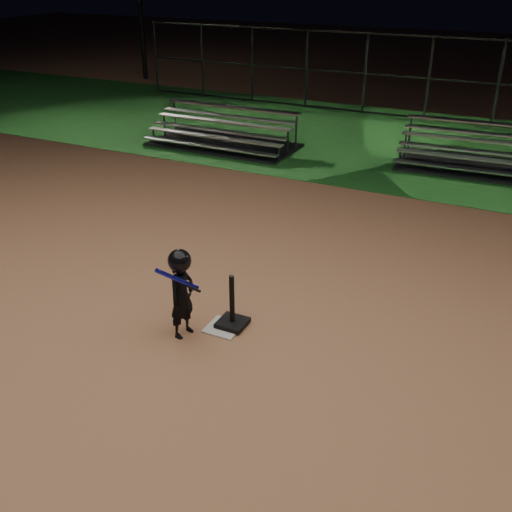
% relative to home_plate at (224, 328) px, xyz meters
% --- Properties ---
extents(ground, '(80.00, 80.00, 0.00)m').
position_rel_home_plate_xyz_m(ground, '(0.00, 0.00, -0.01)').
color(ground, '#AE744F').
rests_on(ground, ground).
extents(grass_strip, '(60.00, 8.00, 0.01)m').
position_rel_home_plate_xyz_m(grass_strip, '(0.00, 10.00, -0.01)').
color(grass_strip, '#1A501C').
rests_on(grass_strip, ground).
extents(home_plate, '(0.45, 0.45, 0.02)m').
position_rel_home_plate_xyz_m(home_plate, '(0.00, 0.00, 0.00)').
color(home_plate, beige).
rests_on(home_plate, ground).
extents(batting_tee, '(0.38, 0.38, 0.76)m').
position_rel_home_plate_xyz_m(batting_tee, '(0.08, 0.10, 0.15)').
color(batting_tee, black).
rests_on(batting_tee, home_plate).
extents(child_batter, '(0.45, 0.59, 1.26)m').
position_rel_home_plate_xyz_m(child_batter, '(-0.41, -0.35, 0.65)').
color(child_batter, black).
rests_on(child_batter, ground).
extents(bleacher_left, '(3.92, 1.93, 0.96)m').
position_rel_home_plate_xyz_m(bleacher_left, '(-4.23, 7.63, 0.19)').
color(bleacher_left, '#BBBCC0').
rests_on(bleacher_left, ground).
extents(bleacher_right, '(4.14, 2.16, 0.99)m').
position_rel_home_plate_xyz_m(bleacher_right, '(2.36, 8.64, 0.19)').
color(bleacher_right, silver).
rests_on(bleacher_right, ground).
extents(backstop_fence, '(20.08, 0.08, 2.50)m').
position_rel_home_plate_xyz_m(backstop_fence, '(0.00, 13.00, 1.24)').
color(backstop_fence, '#38383D').
rests_on(backstop_fence, ground).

